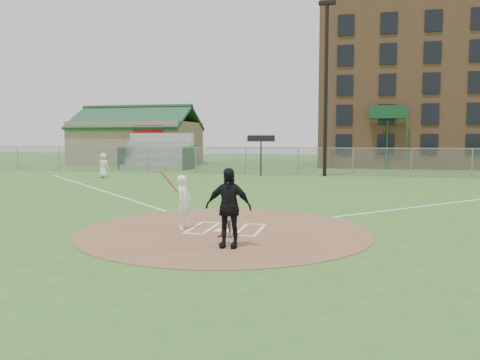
% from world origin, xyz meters
% --- Properties ---
extents(ground, '(140.00, 140.00, 0.00)m').
position_xyz_m(ground, '(0.00, 0.00, 0.00)').
color(ground, '#306121').
rests_on(ground, ground).
extents(dirt_circle, '(8.40, 8.40, 0.02)m').
position_xyz_m(dirt_circle, '(0.00, 0.00, 0.01)').
color(dirt_circle, brown).
rests_on(dirt_circle, ground).
extents(home_plate, '(0.45, 0.45, 0.03)m').
position_xyz_m(home_plate, '(-0.02, -0.17, 0.03)').
color(home_plate, white).
rests_on(home_plate, dirt_circle).
extents(foul_line_first, '(17.04, 17.04, 0.01)m').
position_xyz_m(foul_line_first, '(9.00, 9.00, 0.01)').
color(foul_line_first, white).
rests_on(foul_line_first, ground).
extents(foul_line_third, '(17.04, 17.04, 0.01)m').
position_xyz_m(foul_line_third, '(-9.00, 9.00, 0.01)').
color(foul_line_third, white).
rests_on(foul_line_third, ground).
extents(catcher, '(0.54, 0.42, 1.10)m').
position_xyz_m(catcher, '(0.32, -1.04, 0.57)').
color(catcher, gray).
rests_on(catcher, dirt_circle).
extents(umpire, '(1.14, 0.48, 1.94)m').
position_xyz_m(umpire, '(0.62, -2.09, 0.99)').
color(umpire, black).
rests_on(umpire, dirt_circle).
extents(ondeck_player, '(0.94, 0.74, 1.70)m').
position_xyz_m(ondeck_player, '(-12.75, 16.20, 0.85)').
color(ondeck_player, silver).
rests_on(ondeck_player, ground).
extents(batters_boxes, '(2.08, 1.88, 0.01)m').
position_xyz_m(batters_boxes, '(0.00, 0.15, 0.03)').
color(batters_boxes, white).
rests_on(batters_boxes, dirt_circle).
extents(batter_at_plate, '(0.77, 0.96, 1.78)m').
position_xyz_m(batter_at_plate, '(-1.23, -0.08, 0.82)').
color(batter_at_plate, white).
rests_on(batter_at_plate, dirt_circle).
extents(outfield_fence, '(56.08, 0.08, 2.03)m').
position_xyz_m(outfield_fence, '(0.00, 22.00, 1.02)').
color(outfield_fence, slate).
rests_on(outfield_fence, ground).
extents(bleachers, '(6.08, 3.20, 3.20)m').
position_xyz_m(bleachers, '(-13.00, 26.20, 1.59)').
color(bleachers, '#B7BABF').
rests_on(bleachers, ground).
extents(clubhouse, '(12.20, 8.71, 6.23)m').
position_xyz_m(clubhouse, '(-18.00, 32.99, 2.39)').
color(clubhouse, gray).
rests_on(clubhouse, ground).
extents(brick_warehouse, '(30.00, 17.17, 15.00)m').
position_xyz_m(brick_warehouse, '(16.00, 37.96, 7.50)').
color(brick_warehouse, '#8F5D3D').
rests_on(brick_warehouse, ground).
extents(light_pole, '(1.20, 0.30, 12.22)m').
position_xyz_m(light_pole, '(2.00, 21.00, 6.61)').
color(light_pole, black).
rests_on(light_pole, ground).
extents(scoreboard_sign, '(2.00, 0.10, 2.93)m').
position_xyz_m(scoreboard_sign, '(-2.50, 20.20, 2.39)').
color(scoreboard_sign, black).
rests_on(scoreboard_sign, ground).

